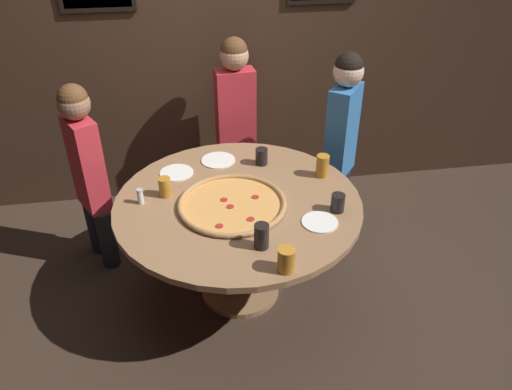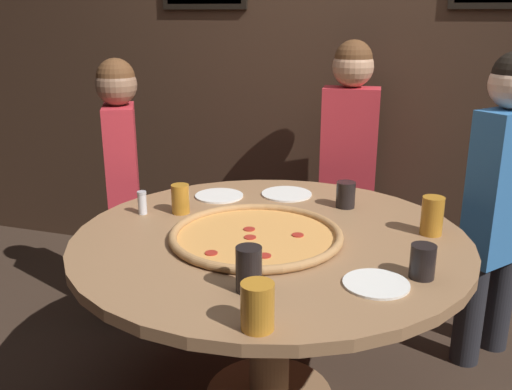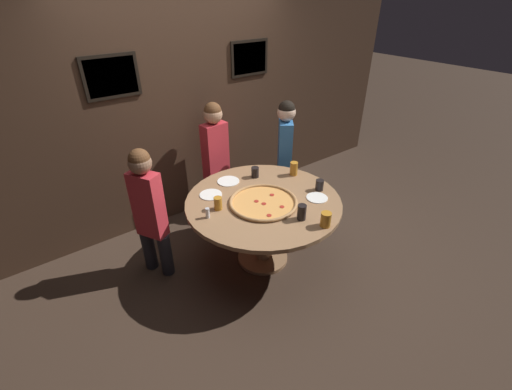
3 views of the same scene
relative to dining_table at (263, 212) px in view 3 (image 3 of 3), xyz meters
name	(u,v)px [view 3 (image 3 of 3)]	position (x,y,z in m)	size (l,w,h in m)	color
ground_plane	(263,258)	(0.00, 0.00, -0.60)	(24.00, 24.00, 0.00)	#38281E
back_wall	(191,107)	(0.00, 1.34, 0.71)	(6.40, 0.08, 2.60)	#3D281C
dining_table	(263,212)	(0.00, 0.00, 0.00)	(1.48, 1.48, 0.74)	#936B47
giant_pizza	(263,202)	(-0.04, -0.05, 0.16)	(0.64, 0.64, 0.03)	#E0994C
drink_cup_far_left	(326,219)	(0.16, -0.64, 0.21)	(0.09, 0.09, 0.13)	#BC7A23
drink_cup_centre_back	(294,169)	(0.57, 0.20, 0.21)	(0.08, 0.08, 0.15)	#BC7A23
drink_cup_front_edge	(302,212)	(0.07, -0.45, 0.21)	(0.08, 0.08, 0.14)	black
drink_cup_near_right	(255,172)	(0.21, 0.41, 0.20)	(0.08, 0.08, 0.11)	black
drink_cup_far_right	(320,185)	(0.55, -0.19, 0.20)	(0.08, 0.08, 0.11)	black
drink_cup_near_left	(218,203)	(-0.43, 0.12, 0.20)	(0.07, 0.07, 0.12)	#BC7A23
white_plate_left_side	(211,195)	(-0.36, 0.37, 0.15)	(0.22, 0.22, 0.01)	white
white_plate_far_back	(317,198)	(0.43, -0.29, 0.15)	(0.20, 0.20, 0.01)	white
white_plate_beside_cup	(228,181)	(-0.07, 0.50, 0.15)	(0.23, 0.23, 0.01)	white
condiment_shaker	(208,213)	(-0.57, 0.06, 0.19)	(0.04, 0.04, 0.10)	silver
diner_centre_back	(149,207)	(-0.93, 0.51, 0.16)	(0.27, 0.35, 1.33)	#232328
diner_side_right	(216,154)	(0.11, 1.05, 0.20)	(0.36, 0.21, 1.41)	#232328
diner_far_right	(285,151)	(0.84, 0.65, 0.19)	(0.31, 0.35, 1.39)	#232328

